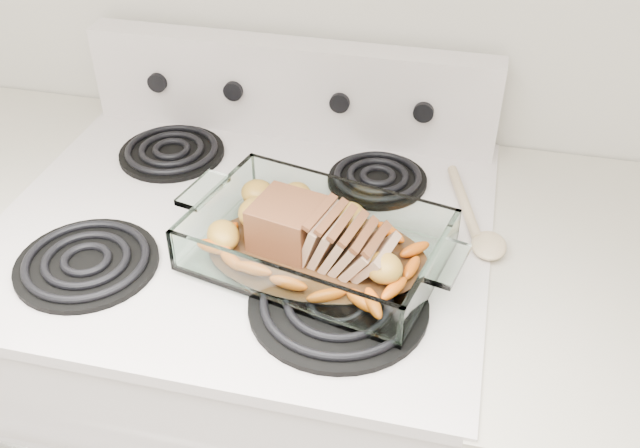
# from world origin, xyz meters

# --- Properties ---
(electric_range) EXTENTS (0.78, 0.70, 1.12)m
(electric_range) POSITION_xyz_m (0.00, 1.66, 0.48)
(electric_range) COLOR silver
(electric_range) RESTS_ON ground
(baking_dish) EXTENTS (0.36, 0.23, 0.07)m
(baking_dish) POSITION_xyz_m (0.14, 1.58, 0.96)
(baking_dish) COLOR silver
(baking_dish) RESTS_ON electric_range
(pork_roast) EXTENTS (0.21, 0.09, 0.08)m
(pork_roast) POSITION_xyz_m (0.13, 1.58, 0.99)
(pork_roast) COLOR brown
(pork_roast) RESTS_ON baking_dish
(roast_vegetables) EXTENTS (0.35, 0.19, 0.04)m
(roast_vegetables) POSITION_xyz_m (0.13, 1.62, 0.97)
(roast_vegetables) COLOR #CE5000
(roast_vegetables) RESTS_ON baking_dish
(wooden_spoon) EXTENTS (0.11, 0.24, 0.02)m
(wooden_spoon) POSITION_xyz_m (0.37, 1.71, 0.94)
(wooden_spoon) COLOR beige
(wooden_spoon) RESTS_ON electric_range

